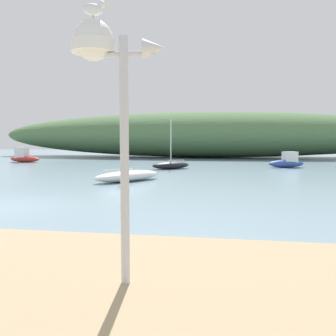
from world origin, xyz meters
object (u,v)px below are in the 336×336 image
Objects in this scene: sailboat_far_right at (128,176)px; seagull_on_radar at (94,8)px; sailboat_mid_channel at (171,165)px; motorboat_far_left at (24,157)px; motorboat_centre_water at (287,162)px; mast_structure at (103,63)px.

seagull_on_radar is at bearing -75.75° from sailboat_far_right.
seagull_on_radar is at bearing -83.36° from sailboat_mid_channel.
seagull_on_radar is 0.11× the size of motorboat_far_left.
motorboat_far_left is at bearing 159.70° from sailboat_mid_channel.
motorboat_centre_water is (23.44, -2.56, -0.06)m from motorboat_far_left.
mast_structure and sailboat_far_right have the same top height.
motorboat_centre_water is at bearing -6.23° from motorboat_far_left.
mast_structure is at bearing -75.31° from sailboat_far_right.
motorboat_far_left reaches higher than motorboat_centre_water.
mast_structure is at bearing -83.07° from sailboat_mid_channel.
sailboat_mid_channel is (-2.51, 21.59, -3.60)m from seagull_on_radar.
sailboat_far_right is at bearing -44.13° from motorboat_far_left.
sailboat_far_right is at bearing -96.60° from sailboat_mid_channel.
sailboat_far_right is (-3.44, 13.55, -3.59)m from seagull_on_radar.
motorboat_centre_water is at bearing 76.47° from mast_structure.
seagull_on_radar is 0.10× the size of sailboat_mid_channel.
mast_structure is 0.72m from seagull_on_radar.
sailboat_far_right is at bearing 104.69° from mast_structure.
motorboat_centre_water is at bearing 19.08° from sailboat_mid_channel.
mast_structure is at bearing -4.87° from seagull_on_radar.
motorboat_far_left is (-17.42, 27.11, -3.39)m from seagull_on_radar.
motorboat_far_left is 23.58m from motorboat_centre_water.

